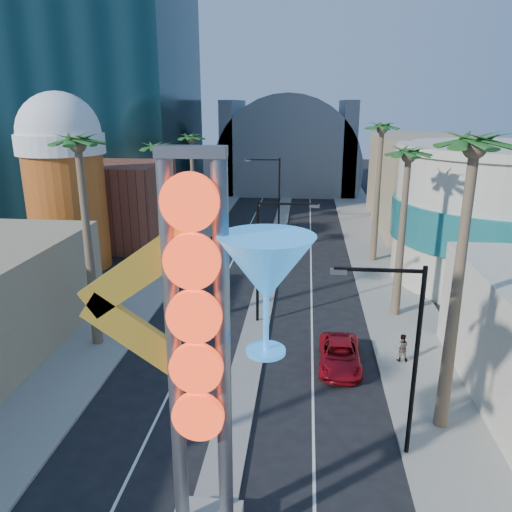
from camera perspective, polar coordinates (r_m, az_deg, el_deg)
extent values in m
cube|color=gray|center=(47.99, -9.42, 0.53)|extent=(5.00, 100.00, 0.15)
cube|color=gray|center=(46.84, 13.65, -0.14)|extent=(5.00, 100.00, 0.15)
cube|color=gray|center=(49.33, 2.21, 1.21)|extent=(1.60, 84.00, 0.15)
cube|color=brown|center=(51.88, -15.76, 5.83)|extent=(10.00, 10.00, 8.00)
cube|color=tan|center=(59.47, 18.64, 7.92)|extent=(10.00, 20.00, 10.00)
cylinder|color=#A85216|center=(44.92, -20.70, 5.00)|extent=(6.40, 6.40, 10.00)
cylinder|color=white|center=(44.21, -21.44, 11.84)|extent=(7.00, 7.00, 1.60)
sphere|color=white|center=(44.16, -21.55, 12.87)|extent=(6.60, 6.60, 6.60)
cylinder|color=#B8B29B|center=(43.03, 26.28, 3.84)|extent=(16.00, 16.00, 10.00)
cylinder|color=teal|center=(43.03, 26.28, 3.84)|extent=(16.60, 16.60, 3.00)
cylinder|color=#B8B29B|center=(42.30, 27.23, 10.83)|extent=(16.60, 16.60, 0.60)
cylinder|color=slate|center=(81.98, 3.79, 10.35)|extent=(22.00, 16.00, 22.00)
cube|color=slate|center=(82.49, -2.58, 12.51)|extent=(2.00, 16.00, 14.00)
cube|color=slate|center=(81.86, 10.28, 12.22)|extent=(2.00, 16.00, 14.00)
cylinder|color=slate|center=(14.68, -9.28, -11.89)|extent=(0.44, 0.44, 12.00)
cylinder|color=slate|center=(14.40, -3.76, -12.29)|extent=(0.44, 0.44, 12.00)
cube|color=slate|center=(12.75, -7.45, 11.74)|extent=(1.80, 0.50, 0.30)
cylinder|color=red|center=(12.58, -7.60, 6.13)|extent=(1.50, 0.25, 1.50)
cylinder|color=red|center=(12.96, -7.34, -0.61)|extent=(1.50, 0.25, 1.50)
cylinder|color=red|center=(13.51, -7.09, -6.89)|extent=(1.50, 0.25, 1.50)
cylinder|color=red|center=(14.20, -6.85, -12.61)|extent=(1.50, 0.25, 1.50)
cylinder|color=red|center=(15.03, -6.64, -17.75)|extent=(1.50, 0.25, 1.50)
cube|color=gold|center=(13.86, -13.41, -1.73)|extent=(3.47, 0.25, 2.80)
cube|color=gold|center=(14.61, -12.87, -9.18)|extent=(3.47, 0.25, 2.80)
cone|color=#2788E0|center=(13.08, 1.19, -1.45)|extent=(2.60, 2.60, 1.80)
cylinder|color=#2788E0|center=(13.68, 1.15, -7.82)|extent=(0.16, 0.16, 1.60)
cylinder|color=#2788E0|center=(14.03, 1.13, -10.78)|extent=(1.10, 1.10, 0.12)
cylinder|color=black|center=(31.02, 0.17, -0.86)|extent=(0.18, 0.18, 8.00)
cube|color=black|center=(29.94, 3.62, 5.96)|extent=(3.60, 0.12, 0.12)
cube|color=slate|center=(29.95, 6.69, 5.69)|extent=(0.60, 0.25, 0.18)
cylinder|color=black|center=(54.29, 2.67, 6.92)|extent=(0.18, 0.18, 8.00)
cube|color=black|center=(53.88, 0.77, 10.95)|extent=(3.60, 0.12, 0.12)
cube|color=slate|center=(54.05, -0.95, 10.86)|extent=(0.60, 0.25, 0.18)
cylinder|color=black|center=(20.29, 17.74, -11.91)|extent=(0.18, 0.18, 8.00)
cube|color=black|center=(18.49, 13.88, -1.57)|extent=(3.24, 0.12, 0.12)
cube|color=slate|center=(18.37, 9.41, -1.75)|extent=(0.60, 0.25, 0.18)
cylinder|color=brown|center=(29.08, -18.58, 0.59)|extent=(0.40, 0.40, 11.50)
sphere|color=#1A501D|center=(28.09, -19.70, 11.91)|extent=(2.40, 2.40, 2.40)
cylinder|color=brown|center=(42.00, -10.82, 5.02)|extent=(0.40, 0.40, 10.00)
sphere|color=#1A501D|center=(41.27, -11.21, 11.82)|extent=(2.40, 2.40, 2.40)
cylinder|color=brown|center=(53.41, -7.22, 7.73)|extent=(0.40, 0.40, 10.00)
sphere|color=#1A501D|center=(52.84, -7.42, 13.08)|extent=(2.40, 2.40, 2.40)
cylinder|color=brown|center=(21.67, 21.85, -4.62)|extent=(0.40, 0.40, 12.00)
sphere|color=#1A501D|center=(20.37, 23.73, 11.30)|extent=(2.40, 2.40, 2.40)
cylinder|color=brown|center=(33.02, 16.27, 1.81)|extent=(0.40, 0.40, 10.50)
sphere|color=#1A501D|center=(32.10, 17.06, 10.89)|extent=(2.40, 2.40, 2.40)
cylinder|color=brown|center=(44.49, 13.68, 6.49)|extent=(0.40, 0.40, 11.50)
sphere|color=#1A501D|center=(43.84, 14.22, 13.89)|extent=(2.40, 2.40, 2.40)
imported|color=#AD0D19|center=(27.53, 9.55, -11.11)|extent=(2.33, 4.83, 1.32)
imported|color=gray|center=(28.47, 16.30, -10.00)|extent=(0.79, 0.63, 1.55)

